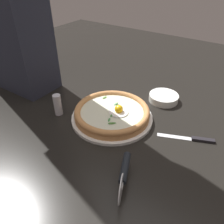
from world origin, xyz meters
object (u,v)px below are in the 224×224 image
side_bowl (164,98)px  pepper_shaker (58,105)px  pizza_cutter (124,173)px  pizza (112,112)px  table_knife (194,139)px

side_bowl → pepper_shaker: size_ratio=1.46×
pizza_cutter → pepper_shaker: pepper_shaker is taller
pizza → side_bowl: 0.27m
pizza → pizza_cutter: bearing=130.2°
pizza → pizza_cutter: pizza_cutter is taller
pizza → side_bowl: size_ratio=2.29×
pizza → side_bowl: pizza is taller
pizza → pizza_cutter: 0.31m
pizza → table_knife: size_ratio=1.55×
pizza → pizza_cutter: (-0.20, 0.24, 0.01)m
table_knife → pepper_shaker: 0.54m
side_bowl → pizza_cutter: bearing=100.1°
side_bowl → pepper_shaker: 0.46m
side_bowl → table_knife: 0.27m
table_knife → pepper_shaker: (0.51, 0.16, 0.04)m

